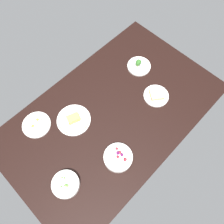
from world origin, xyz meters
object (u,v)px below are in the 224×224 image
at_px(plate_eggs, 36,124).
at_px(bowl_peas, 66,184).
at_px(plate_sandwich, 156,95).
at_px(plate_broccoli, 139,66).
at_px(plate_cheese, 74,120).
at_px(bowl_berries, 118,157).

distance_m(plate_eggs, bowl_peas, 0.45).
relative_size(plate_sandwich, plate_eggs, 0.94).
distance_m(bowl_peas, plate_broccoli, 0.98).
bearing_deg(bowl_peas, plate_cheese, -137.45).
relative_size(bowl_peas, plate_broccoli, 0.94).
relative_size(plate_cheese, plate_broccoli, 1.30).
distance_m(plate_sandwich, bowl_peas, 0.84).
relative_size(plate_eggs, plate_broccoli, 1.08).
xyz_separation_m(plate_sandwich, bowl_peas, (0.84, 0.01, 0.01)).
bearing_deg(plate_eggs, bowl_berries, 111.81).
distance_m(plate_eggs, plate_broccoli, 0.85).
bearing_deg(plate_broccoli, plate_cheese, -1.74).
xyz_separation_m(plate_eggs, bowl_peas, (0.11, 0.43, 0.01)).
bearing_deg(bowl_berries, plate_sandwich, -167.26).
relative_size(plate_eggs, plate_cheese, 0.83).
relative_size(bowl_berries, bowl_peas, 1.10).
relative_size(bowl_peas, plate_cheese, 0.72).
height_order(plate_eggs, plate_broccoli, plate_broccoli).
bearing_deg(plate_eggs, bowl_peas, 75.63).
bearing_deg(plate_broccoli, plate_eggs, -11.54).
bearing_deg(plate_cheese, plate_broccoli, 178.26).
height_order(plate_sandwich, bowl_peas, bowl_peas).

